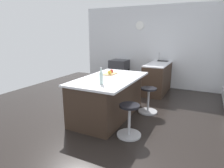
{
  "coord_description": "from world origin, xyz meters",
  "views": [
    {
      "loc": [
        3.8,
        1.84,
        1.78
      ],
      "look_at": [
        0.24,
        0.08,
        0.75
      ],
      "focal_mm": 30.98,
      "sensor_mm": 36.0,
      "label": 1
    }
  ],
  "objects": [
    {
      "name": "oven_range",
      "position": [
        -2.48,
        -0.97,
        0.44
      ],
      "size": [
        0.6,
        0.61,
        0.88
      ],
      "color": "#38383D",
      "rests_on": "ground_plane"
    },
    {
      "name": "stool_middle",
      "position": [
        0.84,
        0.72,
        0.28
      ],
      "size": [
        0.44,
        0.44,
        0.59
      ],
      "color": "#B7B7BC",
      "rests_on": "ground_plane"
    },
    {
      "name": "stool_by_window",
      "position": [
        -0.37,
        0.72,
        0.28
      ],
      "size": [
        0.44,
        0.44,
        0.59
      ],
      "color": "#B7B7BC",
      "rests_on": "ground_plane"
    },
    {
      "name": "apple_yellow",
      "position": [
        -0.01,
        -0.1,
        0.94
      ],
      "size": [
        0.09,
        0.09,
        0.09
      ],
      "primitive_type": "sphere",
      "color": "gold",
      "rests_on": "cutting_board"
    },
    {
      "name": "interior_partition_left",
      "position": [
        -2.83,
        -0.0,
        1.35
      ],
      "size": [
        0.15,
        4.82,
        2.7
      ],
      "color": "silver",
      "rests_on": "ground_plane"
    },
    {
      "name": "water_bottle",
      "position": [
        0.79,
        0.13,
        1.0
      ],
      "size": [
        0.06,
        0.06,
        0.31
      ],
      "color": "silver",
      "rests_on": "kitchen_island"
    },
    {
      "name": "sink_cabinet",
      "position": [
        -2.49,
        0.52,
        0.46
      ],
      "size": [
        2.28,
        0.6,
        1.19
      ],
      "color": "#38281E",
      "rests_on": "ground_plane"
    },
    {
      "name": "cutting_board",
      "position": [
        -0.09,
        -0.14,
        0.89
      ],
      "size": [
        0.36,
        0.24,
        0.02
      ],
      "primitive_type": "cube",
      "color": "tan",
      "rests_on": "kitchen_island"
    },
    {
      "name": "kitchen_island",
      "position": [
        0.24,
        -0.02,
        0.45
      ],
      "size": [
        1.92,
        1.12,
        0.88
      ],
      "color": "#38281E",
      "rests_on": "ground_plane"
    },
    {
      "name": "apple_red",
      "position": [
        -0.17,
        -0.14,
        0.94
      ],
      "size": [
        0.08,
        0.08,
        0.08
      ],
      "primitive_type": "sphere",
      "color": "red",
      "rests_on": "cutting_board"
    },
    {
      "name": "ground_plane",
      "position": [
        0.0,
        0.0,
        0.0
      ],
      "size": [
        7.36,
        7.36,
        0.0
      ],
      "primitive_type": "plane",
      "color": "black"
    }
  ]
}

